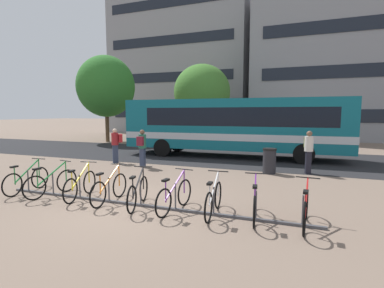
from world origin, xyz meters
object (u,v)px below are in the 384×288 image
(parked_bicycle_purple_7, at_px, (255,203))
(commuter_red_pack_0, at_px, (116,143))
(parked_bicycle_green_1, at_px, (51,183))
(parked_bicycle_red_8, at_px, (306,210))
(commuter_olive_pack_3, at_px, (309,149))
(street_tree_1, at_px, (106,86))
(parked_bicycle_white_6, at_px, (214,200))
(city_bus, at_px, (231,125))
(parked_bicycle_green_0, at_px, (27,180))
(parked_bicycle_orange_3, at_px, (110,189))
(commuter_maroon_pack_1, at_px, (142,146))
(trash_bin, at_px, (269,161))
(parked_bicycle_yellow_2, at_px, (80,185))
(parked_bicycle_black_4, at_px, (138,193))
(parked_bicycle_purple_5, at_px, (175,196))
(street_tree_0, at_px, (202,92))

(parked_bicycle_purple_7, relative_size, commuter_red_pack_0, 1.01)
(parked_bicycle_green_1, relative_size, parked_bicycle_red_8, 0.99)
(commuter_red_pack_0, bearing_deg, parked_bicycle_red_8, 107.84)
(commuter_olive_pack_3, bearing_deg, street_tree_1, -126.05)
(parked_bicycle_white_6, bearing_deg, city_bus, 7.05)
(parked_bicycle_green_0, distance_m, parked_bicycle_orange_3, 3.02)
(parked_bicycle_white_6, xyz_separation_m, commuter_maroon_pack_1, (-4.74, 4.80, 0.60))
(parked_bicycle_orange_3, bearing_deg, trash_bin, -37.49)
(commuter_red_pack_0, bearing_deg, parked_bicycle_purple_7, 104.58)
(city_bus, distance_m, parked_bicycle_yellow_2, 9.60)
(city_bus, height_order, parked_bicycle_orange_3, city_bus)
(commuter_maroon_pack_1, bearing_deg, street_tree_1, 35.23)
(parked_bicycle_green_1, height_order, parked_bicycle_yellow_2, same)
(parked_bicycle_yellow_2, height_order, commuter_maroon_pack_1, commuter_maroon_pack_1)
(street_tree_1, bearing_deg, city_bus, -21.62)
(parked_bicycle_black_4, relative_size, parked_bicycle_purple_5, 0.98)
(parked_bicycle_green_0, relative_size, street_tree_1, 0.24)
(parked_bicycle_green_1, distance_m, parked_bicycle_black_4, 2.94)
(city_bus, height_order, parked_bicycle_white_6, city_bus)
(parked_bicycle_black_4, distance_m, street_tree_1, 18.54)
(city_bus, xyz_separation_m, parked_bicycle_purple_7, (2.60, -9.11, -1.39))
(parked_bicycle_black_4, bearing_deg, parked_bicycle_green_0, 76.36)
(commuter_red_pack_0, distance_m, commuter_maroon_pack_1, 1.86)
(parked_bicycle_purple_7, xyz_separation_m, parked_bicycle_red_8, (1.09, -0.06, 0.00))
(parked_bicycle_orange_3, relative_size, parked_bicycle_red_8, 1.00)
(parked_bicycle_green_0, relative_size, trash_bin, 1.67)
(parked_bicycle_purple_7, relative_size, street_tree_1, 0.24)
(parked_bicycle_black_4, relative_size, trash_bin, 1.64)
(trash_bin, bearing_deg, street_tree_0, 119.25)
(parked_bicycle_yellow_2, height_order, parked_bicycle_red_8, same)
(parked_bicycle_green_1, xyz_separation_m, street_tree_0, (-1.31, 18.14, 3.93))
(parked_bicycle_white_6, relative_size, trash_bin, 1.67)
(parked_bicycle_purple_7, bearing_deg, parked_bicycle_green_1, 85.20)
(parked_bicycle_purple_5, xyz_separation_m, commuter_olive_pack_3, (3.28, 5.94, 0.62))
(parked_bicycle_black_4, bearing_deg, parked_bicycle_green_1, 76.73)
(parked_bicycle_green_1, height_order, commuter_red_pack_0, commuter_red_pack_0)
(trash_bin, bearing_deg, parked_bicycle_white_6, -98.62)
(parked_bicycle_black_4, height_order, parked_bicycle_red_8, same)
(commuter_maroon_pack_1, height_order, commuter_olive_pack_3, commuter_olive_pack_3)
(commuter_maroon_pack_1, bearing_deg, trash_bin, -92.65)
(parked_bicycle_purple_7, xyz_separation_m, street_tree_0, (-7.24, 17.96, 3.93))
(parked_bicycle_purple_5, xyz_separation_m, commuter_red_pack_0, (-5.54, 5.39, 0.60))
(city_bus, height_order, commuter_maroon_pack_1, city_bus)
(parked_bicycle_white_6, relative_size, street_tree_1, 0.24)
(parked_bicycle_yellow_2, relative_size, commuter_olive_pack_3, 0.98)
(parked_bicycle_white_6, bearing_deg, commuter_maroon_pack_1, 41.63)
(parked_bicycle_black_4, relative_size, parked_bicycle_red_8, 0.98)
(commuter_maroon_pack_1, height_order, street_tree_0, street_tree_0)
(parked_bicycle_yellow_2, height_order, parked_bicycle_white_6, same)
(parked_bicycle_green_0, distance_m, commuter_red_pack_0, 5.48)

